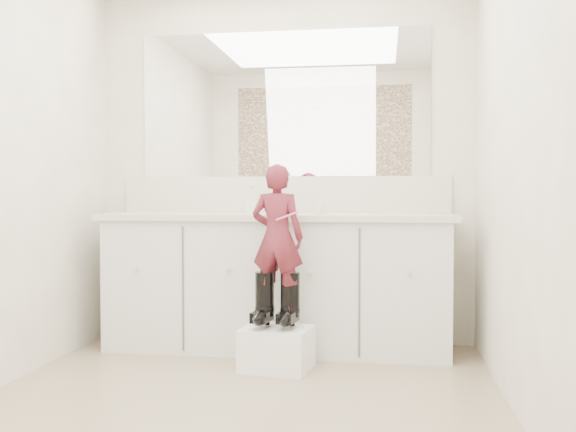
# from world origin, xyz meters

# --- Properties ---
(floor) EXTENTS (3.00, 3.00, 0.00)m
(floor) POSITION_xyz_m (0.00, 0.00, 0.00)
(floor) COLOR #847956
(floor) RESTS_ON ground
(wall_back) EXTENTS (2.60, 0.00, 2.60)m
(wall_back) POSITION_xyz_m (0.00, 1.50, 1.20)
(wall_back) COLOR beige
(wall_back) RESTS_ON floor
(wall_front) EXTENTS (2.60, 0.00, 2.60)m
(wall_front) POSITION_xyz_m (0.00, -1.50, 1.20)
(wall_front) COLOR beige
(wall_front) RESTS_ON floor
(wall_right) EXTENTS (0.00, 3.00, 3.00)m
(wall_right) POSITION_xyz_m (1.30, 0.00, 1.20)
(wall_right) COLOR beige
(wall_right) RESTS_ON floor
(vanity_cabinet) EXTENTS (2.20, 0.55, 0.85)m
(vanity_cabinet) POSITION_xyz_m (0.00, 1.23, 0.42)
(vanity_cabinet) COLOR silver
(vanity_cabinet) RESTS_ON floor
(countertop) EXTENTS (2.28, 0.58, 0.04)m
(countertop) POSITION_xyz_m (0.00, 1.21, 0.87)
(countertop) COLOR beige
(countertop) RESTS_ON vanity_cabinet
(backsplash) EXTENTS (2.28, 0.03, 0.25)m
(backsplash) POSITION_xyz_m (0.00, 1.49, 1.02)
(backsplash) COLOR beige
(backsplash) RESTS_ON countertop
(mirror) EXTENTS (2.00, 0.02, 1.00)m
(mirror) POSITION_xyz_m (0.00, 1.49, 1.64)
(mirror) COLOR white
(mirror) RESTS_ON wall_back
(faucet) EXTENTS (0.08, 0.08, 0.10)m
(faucet) POSITION_xyz_m (0.00, 1.38, 0.94)
(faucet) COLOR silver
(faucet) RESTS_ON countertop
(cup) EXTENTS (0.09, 0.09, 0.08)m
(cup) POSITION_xyz_m (0.27, 1.28, 0.93)
(cup) COLOR beige
(cup) RESTS_ON countertop
(soap_bottle) EXTENTS (0.09, 0.09, 0.19)m
(soap_bottle) POSITION_xyz_m (-0.15, 1.15, 0.98)
(soap_bottle) COLOR beige
(soap_bottle) RESTS_ON countertop
(step_stool) EXTENTS (0.43, 0.37, 0.25)m
(step_stool) POSITION_xyz_m (0.08, 0.73, 0.12)
(step_stool) COLOR white
(step_stool) RESTS_ON floor
(boot_left) EXTENTS (0.15, 0.23, 0.32)m
(boot_left) POSITION_xyz_m (0.01, 0.75, 0.41)
(boot_left) COLOR black
(boot_left) RESTS_ON step_stool
(boot_right) EXTENTS (0.15, 0.23, 0.32)m
(boot_right) POSITION_xyz_m (0.16, 0.75, 0.41)
(boot_right) COLOR black
(boot_right) RESTS_ON step_stool
(toddler) EXTENTS (0.34, 0.25, 0.85)m
(toddler) POSITION_xyz_m (0.08, 0.75, 0.77)
(toddler) COLOR #9A2F43
(toddler) RESTS_ON step_stool
(toothbrush) EXTENTS (0.14, 0.03, 0.06)m
(toothbrush) POSITION_xyz_m (0.15, 0.67, 0.90)
(toothbrush) COLOR pink
(toothbrush) RESTS_ON toddler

